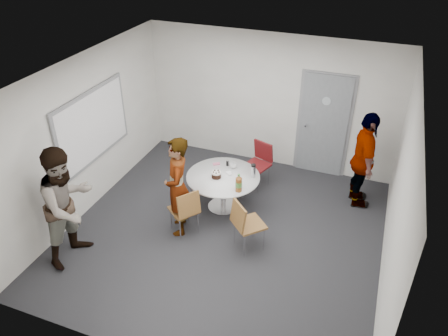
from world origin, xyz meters
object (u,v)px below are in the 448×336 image
at_px(door, 323,126).
at_px(chair_near_left, 186,208).
at_px(chair_near_right, 245,221).
at_px(person_left, 68,205).
at_px(person_right, 363,161).
at_px(whiteboard, 93,126).
at_px(person_main, 178,187).
at_px(chair_far, 260,160).
at_px(table, 225,181).

height_order(door, chair_near_left, door).
height_order(door, chair_near_right, door).
relative_size(person_left, person_right, 1.06).
relative_size(whiteboard, person_main, 1.11).
bearing_deg(person_right, chair_far, 75.81).
height_order(whiteboard, chair_near_right, whiteboard).
relative_size(chair_near_left, chair_near_right, 0.96).
relative_size(chair_near_left, person_right, 0.48).
xyz_separation_m(whiteboard, person_left, (0.51, -1.48, -0.50)).
xyz_separation_m(door, person_main, (-1.82, -2.66, -0.17)).
bearing_deg(table, chair_near_right, -53.19).
xyz_separation_m(table, person_right, (2.19, 1.00, 0.31)).
height_order(table, chair_far, table).
bearing_deg(door, table, -125.95).
bearing_deg(person_left, door, -31.03).
distance_m(chair_near_right, person_left, 2.62).
xyz_separation_m(table, person_left, (-1.71, -1.92, 0.36)).
xyz_separation_m(chair_near_right, person_right, (1.52, 1.88, 0.35)).
height_order(whiteboard, person_right, whiteboard).
xyz_separation_m(table, chair_near_left, (-0.33, -0.88, -0.06)).
relative_size(table, chair_near_left, 1.49).
bearing_deg(chair_near_left, whiteboard, 113.73).
distance_m(door, person_right, 1.20).
relative_size(door, chair_far, 2.39).
bearing_deg(door, chair_near_left, -121.45).
height_order(table, person_main, person_main).
distance_m(table, chair_far, 1.02).
xyz_separation_m(table, person_main, (-0.49, -0.82, 0.27)).
bearing_deg(person_right, door, 29.97).
xyz_separation_m(chair_near_left, person_main, (-0.16, 0.06, 0.34)).
bearing_deg(table, person_left, -131.73).
relative_size(table, chair_near_right, 1.43).
xyz_separation_m(chair_far, person_right, (1.84, 0.04, 0.35)).
bearing_deg(person_left, person_right, -45.17).
height_order(door, table, door).
xyz_separation_m(whiteboard, chair_near_left, (1.90, -0.44, -0.93)).
distance_m(door, whiteboard, 4.25).
relative_size(chair_far, person_main, 0.52).
bearing_deg(person_left, whiteboard, 27.01).
distance_m(whiteboard, chair_far, 3.07).
bearing_deg(person_main, chair_near_right, 61.44).
bearing_deg(person_right, whiteboard, 92.75).
bearing_deg(whiteboard, person_right, 18.09).
bearing_deg(person_main, table, 123.99).
distance_m(whiteboard, person_left, 1.65).
xyz_separation_m(chair_near_right, chair_far, (-0.32, 1.85, -0.00)).
bearing_deg(person_left, chair_far, -27.52).
bearing_deg(chair_far, person_right, -159.52).
bearing_deg(whiteboard, person_left, -70.98).
xyz_separation_m(table, chair_far, (0.34, 0.96, -0.04)).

